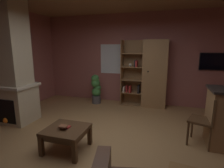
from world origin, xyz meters
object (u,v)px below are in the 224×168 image
object	(u,v)px
table_book_1	(63,126)
potted_floor_plant	(96,89)
table_book_0	(67,127)
table_book_2	(63,126)
stone_fireplace	(12,69)
wall_mounted_tv	(216,62)
coffee_table	(66,133)
dining_chair	(207,118)
bookshelf_cabinet	(151,74)

from	to	relation	value
table_book_1	potted_floor_plant	bearing A→B (deg)	99.90
table_book_0	table_book_2	world-z (taller)	table_book_2
stone_fireplace	wall_mounted_tv	distance (m)	5.22
coffee_table	table_book_2	bearing A→B (deg)	-106.72
table_book_2	potted_floor_plant	distance (m)	2.74
coffee_table	wall_mounted_tv	distance (m)	4.31
table_book_0	table_book_1	size ratio (longest dim) A/B	1.11
table_book_1	dining_chair	size ratio (longest dim) A/B	0.11
coffee_table	table_book_0	distance (m)	0.10
table_book_0	potted_floor_plant	size ratio (longest dim) A/B	0.12
coffee_table	table_book_1	bearing A→B (deg)	-170.85
dining_chair	bookshelf_cabinet	bearing A→B (deg)	120.40
potted_floor_plant	coffee_table	bearing A→B (deg)	-78.74
potted_floor_plant	stone_fireplace	bearing A→B (deg)	-124.54
coffee_table	table_book_1	world-z (taller)	table_book_1
bookshelf_cabinet	wall_mounted_tv	bearing A→B (deg)	7.05
table_book_0	dining_chair	bearing A→B (deg)	19.82
dining_chair	potted_floor_plant	distance (m)	3.34
stone_fireplace	potted_floor_plant	size ratio (longest dim) A/B	3.01
bookshelf_cabinet	table_book_1	distance (m)	3.14
bookshelf_cabinet	table_book_2	distance (m)	3.16
coffee_table	table_book_1	size ratio (longest dim) A/B	6.65
potted_floor_plant	wall_mounted_tv	world-z (taller)	wall_mounted_tv
stone_fireplace	wall_mounted_tv	size ratio (longest dim) A/B	3.30
coffee_table	bookshelf_cabinet	bearing A→B (deg)	67.69
table_book_0	table_book_1	world-z (taller)	table_book_1
table_book_0	dining_chair	world-z (taller)	dining_chair
potted_floor_plant	wall_mounted_tv	size ratio (longest dim) A/B	1.10
wall_mounted_tv	coffee_table	bearing A→B (deg)	-133.32
coffee_table	table_book_0	world-z (taller)	table_book_0
coffee_table	potted_floor_plant	world-z (taller)	potted_floor_plant
bookshelf_cabinet	table_book_0	world-z (taller)	bookshelf_cabinet
wall_mounted_tv	bookshelf_cabinet	bearing A→B (deg)	-172.95
coffee_table	table_book_1	xyz separation A→B (m)	(-0.06, -0.01, 0.12)
wall_mounted_tv	stone_fireplace	bearing A→B (deg)	-153.90
bookshelf_cabinet	dining_chair	distance (m)	2.32
dining_chair	table_book_2	bearing A→B (deg)	-158.39
wall_mounted_tv	table_book_1	bearing A→B (deg)	-133.84
stone_fireplace	bookshelf_cabinet	bearing A→B (deg)	34.97
wall_mounted_tv	potted_floor_plant	bearing A→B (deg)	-173.08
coffee_table	potted_floor_plant	bearing A→B (deg)	101.26
coffee_table	potted_floor_plant	xyz separation A→B (m)	(-0.52, 2.63, 0.15)
table_book_1	dining_chair	xyz separation A→B (m)	(2.38, 0.87, 0.09)
table_book_1	wall_mounted_tv	bearing A→B (deg)	46.16
dining_chair	table_book_0	bearing A→B (deg)	-160.18
table_book_1	stone_fireplace	bearing A→B (deg)	156.80
table_book_2	wall_mounted_tv	size ratio (longest dim) A/B	0.16
bookshelf_cabinet	coffee_table	distance (m)	3.13
coffee_table	stone_fireplace	bearing A→B (deg)	157.79
bookshelf_cabinet	coffee_table	world-z (taller)	bookshelf_cabinet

